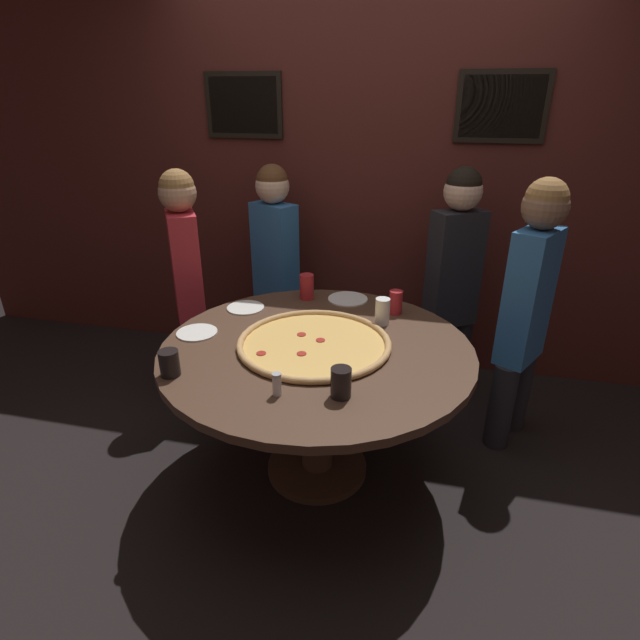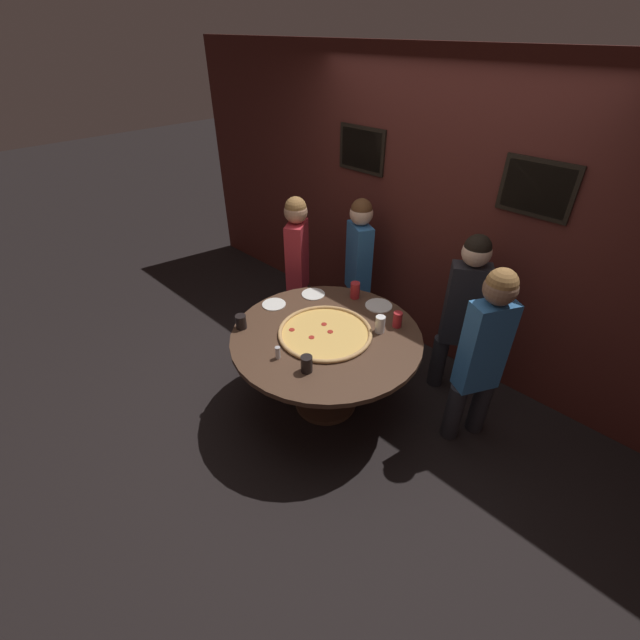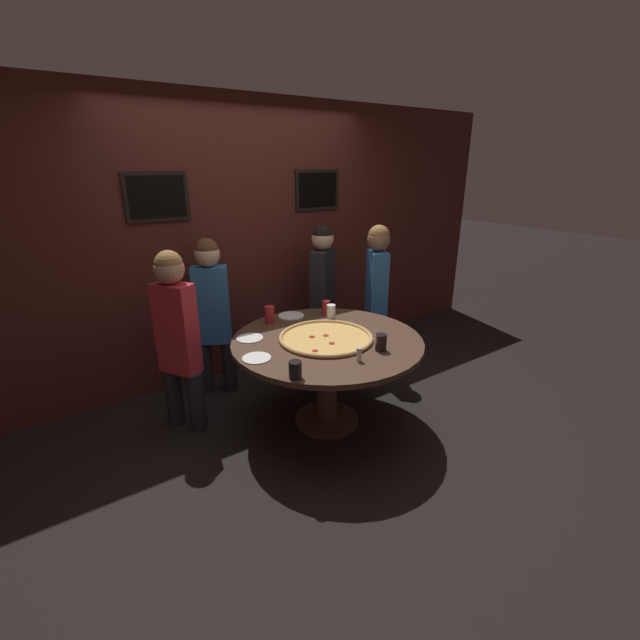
{
  "view_description": "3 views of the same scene",
  "coord_description": "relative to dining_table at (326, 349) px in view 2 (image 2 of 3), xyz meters",
  "views": [
    {
      "loc": [
        0.49,
        -2.02,
        1.82
      ],
      "look_at": [
        0.0,
        0.06,
        0.84
      ],
      "focal_mm": 28.0,
      "sensor_mm": 36.0,
      "label": 1
    },
    {
      "loc": [
        1.8,
        -1.91,
        2.71
      ],
      "look_at": [
        -0.05,
        -0.02,
        0.86
      ],
      "focal_mm": 24.0,
      "sensor_mm": 36.0,
      "label": 2
    },
    {
      "loc": [
        -1.78,
        -2.46,
        2.02
      ],
      "look_at": [
        -0.07,
        -0.01,
        0.91
      ],
      "focal_mm": 24.0,
      "sensor_mm": 36.0,
      "label": 3
    }
  ],
  "objects": [
    {
      "name": "giant_pizza",
      "position": [
        -0.01,
        -0.0,
        0.16
      ],
      "size": [
        0.73,
        0.73,
        0.03
      ],
      "color": "#EAB75B",
      "rests_on": "dining_table"
    },
    {
      "name": "drink_cup_beside_pizza",
      "position": [
        -0.54,
        -0.4,
        0.2
      ],
      "size": [
        0.08,
        0.08,
        0.11
      ],
      "primitive_type": "cylinder",
      "color": "black",
      "rests_on": "dining_table"
    },
    {
      "name": "diner_side_right",
      "position": [
        -0.53,
        1.0,
        0.21
      ],
      "size": [
        0.37,
        0.28,
        1.43
      ],
      "rotation": [
        0.0,
        0.0,
        2.66
      ],
      "color": "#232328",
      "rests_on": "ground_plane"
    },
    {
      "name": "ground_plane",
      "position": [
        0.0,
        0.0,
        -0.6
      ],
      "size": [
        24.0,
        24.0,
        0.0
      ],
      "primitive_type": "plane",
      "color": "black"
    },
    {
      "name": "drink_cup_by_shaker",
      "position": [
        0.19,
        -0.39,
        0.2
      ],
      "size": [
        0.08,
        0.08,
        0.12
      ],
      "primitive_type": "cylinder",
      "color": "black",
      "rests_on": "dining_table"
    },
    {
      "name": "drink_cup_front_edge",
      "position": [
        0.27,
        0.32,
        0.21
      ],
      "size": [
        0.07,
        0.07,
        0.14
      ],
      "primitive_type": "cylinder",
      "color": "white",
      "rests_on": "dining_table"
    },
    {
      "name": "dining_table",
      "position": [
        0.0,
        0.0,
        0.0
      ],
      "size": [
        1.47,
        1.47,
        0.74
      ],
      "color": "#4C3323",
      "rests_on": "ground_plane"
    },
    {
      "name": "drink_cup_near_left",
      "position": [
        0.32,
        0.47,
        0.21
      ],
      "size": [
        0.07,
        0.07,
        0.13
      ],
      "primitive_type": "cylinder",
      "color": "#B22328",
      "rests_on": "dining_table"
    },
    {
      "name": "diner_side_left",
      "position": [
        0.62,
        0.95,
        0.23
      ],
      "size": [
        0.38,
        0.31,
        1.46
      ],
      "rotation": [
        0.0,
        0.0,
        -2.56
      ],
      "color": "#232328",
      "rests_on": "ground_plane"
    },
    {
      "name": "drink_cup_centre_back",
      "position": [
        -0.2,
        0.56,
        0.22
      ],
      "size": [
        0.08,
        0.08,
        0.15
      ],
      "primitive_type": "cylinder",
      "color": "#B22328",
      "rests_on": "dining_table"
    },
    {
      "name": "back_wall",
      "position": [
        0.0,
        1.34,
        0.71
      ],
      "size": [
        6.4,
        0.08,
        2.6
      ],
      "color": "#4C1E19",
      "rests_on": "ground_plane"
    },
    {
      "name": "condiment_shaker",
      "position": [
        -0.05,
        -0.44,
        0.19
      ],
      "size": [
        0.04,
        0.04,
        0.1
      ],
      "color": "silver",
      "rests_on": "dining_table"
    },
    {
      "name": "diner_far_left",
      "position": [
        0.99,
        0.55,
        0.24
      ],
      "size": [
        0.29,
        0.38,
        1.47
      ],
      "rotation": [
        0.0,
        0.0,
        -2.08
      ],
      "color": "#232328",
      "rests_on": "ground_plane"
    },
    {
      "name": "white_plate_right_side",
      "position": [
        0.04,
        0.6,
        0.15
      ],
      "size": [
        0.23,
        0.23,
        0.01
      ],
      "primitive_type": "cylinder",
      "color": "white",
      "rests_on": "dining_table"
    },
    {
      "name": "white_plate_beside_cup",
      "position": [
        -0.61,
        -0.01,
        0.15
      ],
      "size": [
        0.2,
        0.2,
        0.01
      ],
      "primitive_type": "cylinder",
      "color": "white",
      "rests_on": "dining_table"
    },
    {
      "name": "white_plate_left_side",
      "position": [
        -0.49,
        0.34,
        0.15
      ],
      "size": [
        0.2,
        0.2,
        0.01
      ],
      "primitive_type": "cylinder",
      "color": "white",
      "rests_on": "dining_table"
    },
    {
      "name": "diner_centre_back",
      "position": [
        -0.96,
        0.6,
        0.22
      ],
      "size": [
        0.3,
        0.37,
        1.44
      ],
      "rotation": [
        0.0,
        0.0,
        2.13
      ],
      "color": "#232328",
      "rests_on": "ground_plane"
    }
  ]
}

